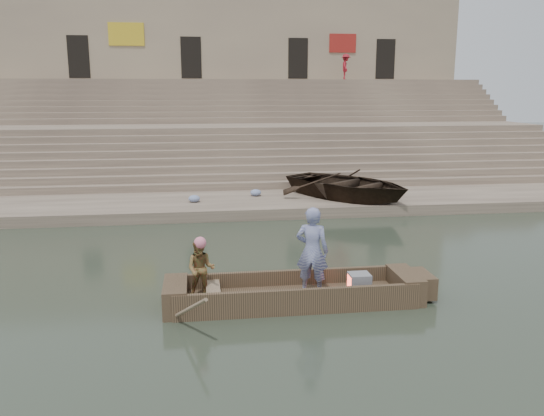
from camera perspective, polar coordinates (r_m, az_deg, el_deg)
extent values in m
plane|color=#2C3528|center=(13.93, 0.05, -7.12)|extent=(120.00, 120.00, 0.00)
cube|color=gray|center=(21.56, -2.85, 0.39)|extent=(32.00, 4.00, 0.40)
cube|color=gray|center=(28.76, -4.18, 5.77)|extent=(32.00, 3.00, 2.80)
cube|color=gray|center=(35.63, -4.94, 8.93)|extent=(32.00, 3.00, 5.20)
cube|color=gray|center=(23.73, -3.32, 1.85)|extent=(32.00, 0.50, 0.70)
cube|color=gray|center=(24.19, -3.42, 2.41)|extent=(32.00, 0.50, 1.00)
cube|color=gray|center=(24.66, -3.51, 2.95)|extent=(32.00, 0.50, 1.30)
cube|color=gray|center=(25.13, -3.61, 3.47)|extent=(32.00, 0.50, 1.60)
cube|color=gray|center=(25.60, -3.69, 3.97)|extent=(32.00, 0.50, 1.90)
cube|color=gray|center=(26.07, -3.78, 4.45)|extent=(32.00, 0.50, 2.20)
cube|color=gray|center=(26.55, -3.86, 4.91)|extent=(32.00, 0.50, 2.50)
cube|color=gray|center=(27.03, -3.94, 5.36)|extent=(32.00, 0.50, 2.80)
cube|color=gray|center=(30.48, -4.40, 6.41)|extent=(32.00, 0.50, 3.10)
cube|color=gray|center=(30.96, -4.46, 6.78)|extent=(32.00, 0.50, 3.40)
cube|color=gray|center=(31.45, -4.52, 7.14)|extent=(32.00, 0.50, 3.70)
cube|color=gray|center=(31.93, -4.57, 7.48)|extent=(32.00, 0.50, 4.00)
cube|color=gray|center=(32.42, -4.63, 7.82)|extent=(32.00, 0.50, 4.30)
cube|color=gray|center=(32.91, -4.68, 8.15)|extent=(32.00, 0.50, 4.60)
cube|color=gray|center=(33.39, -4.74, 8.46)|extent=(32.00, 0.50, 4.90)
cube|color=gray|center=(33.88, -4.79, 8.77)|extent=(32.00, 0.50, 5.20)
cube|color=tan|center=(39.58, -5.33, 13.59)|extent=(32.00, 5.00, 11.20)
cube|color=black|center=(37.82, -19.40, 14.56)|extent=(1.30, 0.18, 2.60)
cube|color=black|center=(37.13, -8.38, 15.16)|extent=(1.30, 0.18, 2.60)
cube|color=black|center=(37.74, 2.70, 15.22)|extent=(1.30, 0.18, 2.60)
cube|color=black|center=(39.27, 11.64, 14.88)|extent=(1.30, 0.18, 2.60)
cube|color=gold|center=(37.40, -14.87, 17.02)|extent=(2.20, 0.10, 1.40)
cube|color=maroon|center=(38.39, 7.33, 16.58)|extent=(1.80, 0.10, 1.20)
cube|color=brown|center=(12.24, 2.25, -9.38)|extent=(5.00, 1.30, 0.22)
cube|color=brown|center=(11.61, 2.79, -9.71)|extent=(5.20, 0.12, 0.56)
cube|color=brown|center=(12.75, 1.77, -7.65)|extent=(5.20, 0.12, 0.56)
cube|color=brown|center=(12.02, -9.96, -9.01)|extent=(0.50, 1.30, 0.60)
cube|color=brown|center=(12.84, 13.64, -7.77)|extent=(0.50, 1.30, 0.60)
cube|color=brown|center=(12.98, 15.30, -7.55)|extent=(0.35, 0.90, 0.50)
cube|color=#937A5B|center=(11.97, -6.11, -8.46)|extent=(0.30, 1.20, 0.08)
cylinder|color=#937A5B|center=(11.18, -9.34, -10.65)|extent=(1.03, 2.10, 1.36)
sphere|color=pink|center=(11.72, -7.46, -3.60)|extent=(0.26, 0.26, 0.26)
imported|color=navy|center=(11.94, 4.18, -4.46)|extent=(0.83, 0.70, 1.95)
imported|color=#28782B|center=(11.89, -7.38, -6.29)|extent=(0.70, 0.59, 1.28)
cube|color=gray|center=(12.46, 9.03, -7.61)|extent=(0.46, 0.42, 0.40)
cube|color=#E5593F|center=(12.40, 8.09, -7.67)|extent=(0.04, 0.34, 0.32)
imported|color=#2D2116|center=(21.84, 7.88, 2.44)|extent=(6.27, 6.51, 1.10)
imported|color=maroon|center=(37.02, 7.65, 14.29)|extent=(0.83, 1.17, 1.64)
ellipsoid|color=#3F5999|center=(21.16, -8.07, 0.97)|extent=(0.44, 0.44, 0.26)
ellipsoid|color=#3F5999|center=(22.17, -1.70, 1.61)|extent=(0.44, 0.44, 0.26)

